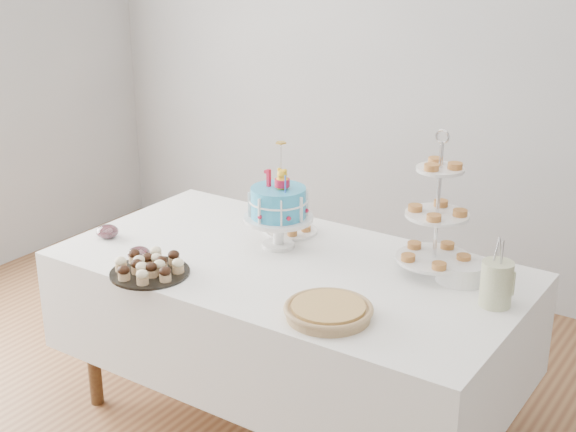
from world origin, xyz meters
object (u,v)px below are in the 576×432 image
Objects in this scene: birthday_cake at (278,220)px; plate_stack at (462,271)px; table at (289,312)px; jam_bowl_b at (107,232)px; pie at (328,311)px; utensil_pitcher at (497,282)px; pastry_plate at (291,229)px; cupcake_tray at (149,266)px; jam_bowl_a at (139,254)px; tiered_stand at (437,215)px.

birthday_cake is 2.28× the size of plate_stack.
jam_bowl_b is at bearing -165.40° from table.
table is 4.18× the size of birthday_cake.
pie reaches higher than table.
jam_bowl_b is at bearing -173.46° from utensil_pitcher.
birthday_cake is 0.69m from pie.
pastry_plate is at bearing 165.19° from utensil_pitcher.
table is 0.63m from cupcake_tray.
utensil_pitcher reaches higher than jam_bowl_a.
table is at bearing 44.84° from cupcake_tray.
plate_stack is 2.04× the size of jam_bowl_b.
table is 0.42m from pastry_plate.
jam_bowl_b is (-1.21, 0.11, -0.00)m from pie.
table is 0.67m from jam_bowl_a.
jam_bowl_a reaches higher than pastry_plate.
pie is at bearing -5.17° from jam_bowl_b.
jam_bowl_a is (-0.54, -0.32, 0.25)m from table.
utensil_pitcher is (0.46, 0.43, 0.06)m from pie.
tiered_stand reaches higher than birthday_cake.
pie is 1.22m from jam_bowl_b.
tiered_stand is 1.23m from jam_bowl_a.
table is 5.98× the size of pie.
jam_bowl_b is (-1.48, -0.45, -0.01)m from plate_stack.
plate_stack is 1.32m from jam_bowl_a.
plate_stack reaches higher than cupcake_tray.
jam_bowl_b is 1.70m from utensil_pitcher.
utensil_pitcher is at bearing 43.06° from pie.
cupcake_tray is 1.34m from utensil_pitcher.
table is at bearing 30.75° from jam_bowl_a.
jam_bowl_a is 0.36× the size of utensil_pitcher.
tiered_stand is at bearing 27.28° from jam_bowl_a.
birthday_cake reaches higher than jam_bowl_b.
plate_stack is at bearing 13.60° from birthday_cake.
cupcake_tray reaches higher than jam_bowl_a.
cupcake_tray is at bearing -112.47° from birthday_cake.
cupcake_tray is at bearing -23.49° from jam_bowl_b.
pie is at bearing -115.58° from plate_stack.
pastry_plate is (0.22, 0.69, -0.02)m from cupcake_tray.
cupcake_tray is 0.46m from jam_bowl_b.
tiered_stand is 0.76m from pastry_plate.
cupcake_tray is 0.73m from pastry_plate.
pastry_plate is 0.82m from jam_bowl_b.
tiered_stand reaches higher than jam_bowl_a.
pie is at bearing -35.61° from birthday_cake.
jam_bowl_b is at bearing 156.51° from cupcake_tray.
cupcake_tray is (-0.27, -0.52, -0.09)m from birthday_cake.
pastry_plate is (-0.57, 0.62, -0.01)m from pie.
jam_bowl_b is (-0.64, -0.51, 0.01)m from pastry_plate.
birthday_cake reaches higher than pastry_plate.
tiered_stand reaches higher than jam_bowl_b.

